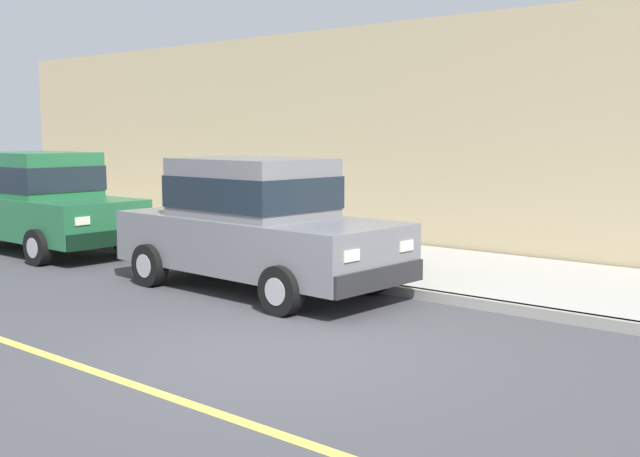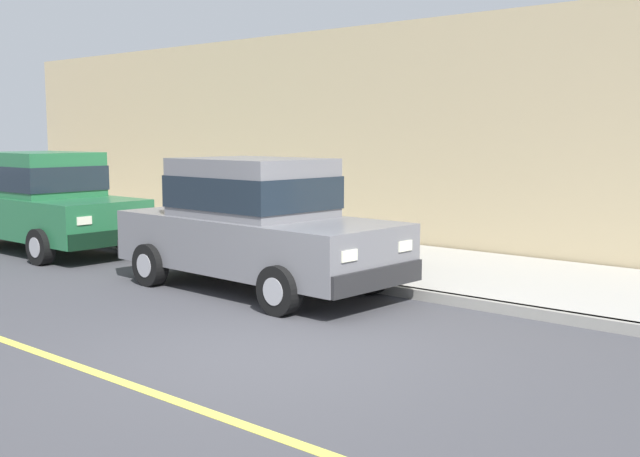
{
  "view_description": "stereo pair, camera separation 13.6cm",
  "coord_description": "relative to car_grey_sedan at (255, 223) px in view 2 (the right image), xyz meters",
  "views": [
    {
      "loc": [
        -5.69,
        -5.43,
        2.27
      ],
      "look_at": [
        3.14,
        1.99,
        0.85
      ],
      "focal_mm": 43.24,
      "sensor_mm": 36.0,
      "label": 1
    },
    {
      "loc": [
        -5.61,
        -5.53,
        2.27
      ],
      "look_at": [
        3.14,
        1.99,
        0.85
      ],
      "focal_mm": 43.24,
      "sensor_mm": 36.0,
      "label": 2
    }
  ],
  "objects": [
    {
      "name": "car_green_sedan",
      "position": [
        -0.05,
        5.77,
        0.0
      ],
      "size": [
        2.06,
        4.61,
        1.92
      ],
      "color": "#23663D",
      "rests_on": "ground"
    },
    {
      "name": "sidewalk",
      "position": [
        2.79,
        -2.44,
        -0.91
      ],
      "size": [
        3.6,
        64.0,
        0.14
      ],
      "primitive_type": "cube",
      "color": "#A8A59E",
      "rests_on": "ground"
    },
    {
      "name": "curb",
      "position": [
        0.99,
        -2.44,
        -0.91
      ],
      "size": [
        0.16,
        64.0,
        0.14
      ],
      "primitive_type": "cube",
      "color": "gray",
      "rests_on": "ground"
    },
    {
      "name": "dog_black",
      "position": [
        2.39,
        -1.05,
        -0.55
      ],
      "size": [
        0.75,
        0.26,
        0.49
      ],
      "color": "black",
      "rests_on": "sidewalk"
    },
    {
      "name": "lane_centre_line",
      "position": [
        -3.81,
        -2.44,
        -0.98
      ],
      "size": [
        0.12,
        57.6,
        0.01
      ],
      "primitive_type": "cube",
      "color": "#E0D64C",
      "rests_on": "ground"
    },
    {
      "name": "ground_plane",
      "position": [
        -2.21,
        -2.44,
        -0.98
      ],
      "size": [
        80.0,
        80.0,
        0.0
      ],
      "primitive_type": "plane",
      "color": "#424247"
    },
    {
      "name": "building_facade",
      "position": [
        4.89,
        3.71,
        1.23
      ],
      "size": [
        0.5,
        20.0,
        4.42
      ],
      "primitive_type": "cube",
      "color": "tan",
      "rests_on": "ground"
    },
    {
      "name": "car_grey_sedan",
      "position": [
        0.0,
        0.0,
        0.0
      ],
      "size": [
        2.16,
        4.67,
        1.92
      ],
      "color": "slate",
      "rests_on": "ground"
    }
  ]
}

